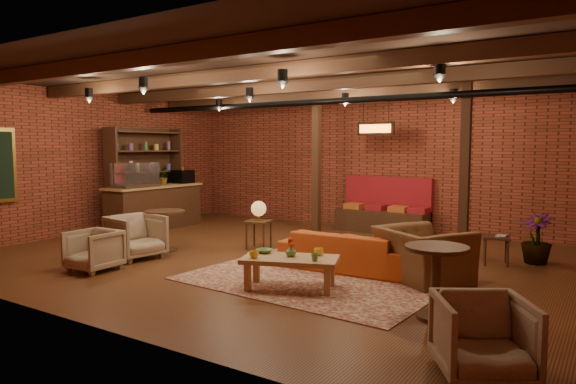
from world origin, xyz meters
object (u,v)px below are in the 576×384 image
Objects in this scene: armchair_far at (483,333)px; armchair_right at (423,246)px; side_table_lamp at (259,212)px; armchair_b at (94,248)px; armchair_a at (136,234)px; plant_tall at (539,188)px; side_table_book at (496,238)px; round_table_right at (436,270)px; sofa at (347,251)px; round_table_left at (165,224)px; coffee_table at (289,261)px.

armchair_right is at bearing 86.26° from armchair_far.
armchair_b is at bearing -112.28° from side_table_lamp.
armchair_a is 0.33× the size of plant_tall.
armchair_b is 1.37× the size of side_table_book.
armchair_far reaches higher than armchair_b.
armchair_a is at bearing -125.06° from side_table_lamp.
round_table_right is 1.50m from armchair_far.
armchair_b reaches higher than sofa.
side_table_lamp reaches higher than round_table_right.
armchair_far is (6.22, -2.30, -0.13)m from round_table_left.
armchair_right is 1.57× the size of armchair_far.
armchair_a is 6.36m from armchair_far.
sofa is 4.05× the size of side_table_book.
armchair_a reaches higher than round_table_right.
armchair_b is 7.32m from plant_tall.
side_table_book is at bearing -142.54° from plant_tall.
side_table_lamp is at bearing -162.10° from plant_tall.
side_table_lamp is at bearing -18.11° from sofa.
plant_tall reaches higher than sofa.
armchair_b is at bearing 31.11° from sofa.
coffee_table is 3.27m from armchair_b.
armchair_right is (1.22, -0.02, 0.22)m from sofa.
coffee_table is at bearing -126.73° from plant_tall.
side_table_book is 0.68× the size of armchair_far.
armchair_a is 1.19× the size of armchair_b.
armchair_b is (-3.18, -0.80, -0.04)m from coffee_table.
coffee_table reaches higher than sofa.
side_table_book is (2.09, 3.12, 0.05)m from coffee_table.
plant_tall reaches higher than armchair_right.
side_table_book is at bearing 68.49° from armchair_far.
armchair_b is at bearing -162.13° from armchair_a.
round_table_left reaches higher than side_table_book.
armchair_b is (0.15, -0.97, -0.07)m from armchair_a.
round_table_left is at bearing 39.56° from armchair_right.
round_table_left is 6.63m from armchair_far.
sofa is at bearing 102.51° from armchair_far.
sofa is 3.40m from plant_tall.
armchair_a reaches higher than side_table_book.
round_table_left is at bearing 5.76° from sofa.
sofa is at bearing -16.01° from side_table_lamp.
armchair_far is at bearing -94.81° from armchair_a.
round_table_right reaches higher than armchair_far.
plant_tall is at bearing -51.19° from armchair_a.
coffee_table reaches higher than side_table_book.
round_table_right is (1.87, -1.52, 0.25)m from sofa.
plant_tall is (-0.20, 4.93, 0.90)m from armchair_far.
armchair_a is 1.10× the size of armchair_far.
side_table_lamp is at bearing 152.10° from round_table_right.
round_table_left is 1.73m from armchair_b.
armchair_right is 1.86m from side_table_book.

